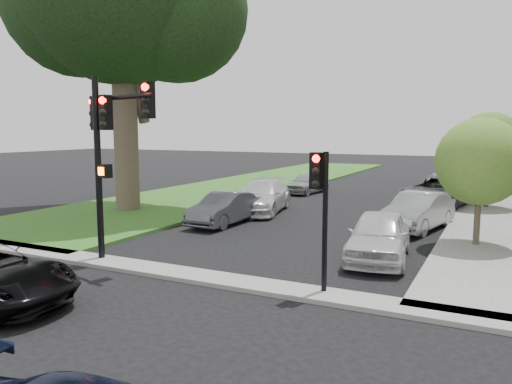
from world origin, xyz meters
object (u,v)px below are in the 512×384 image
at_px(car_parked_3, 444,183).
at_px(car_parked_6, 261,196).
at_px(traffic_signal_main, 109,135).
at_px(car_parked_0, 379,236).
at_px(traffic_signal_secondary, 321,196).
at_px(car_parked_1, 418,211).
at_px(small_tree_c, 492,152).
at_px(car_parked_4, 455,176).
at_px(car_parked_5, 225,208).
at_px(car_parked_2, 436,192).
at_px(car_parked_7, 307,183).
at_px(small_tree_b, 489,145).
at_px(small_tree_a, 480,162).

height_order(car_parked_3, car_parked_6, car_parked_3).
distance_m(traffic_signal_main, car_parked_0, 8.54).
bearing_deg(traffic_signal_secondary, car_parked_1, 84.58).
relative_size(traffic_signal_secondary, car_parked_0, 0.79).
xyz_separation_m(small_tree_c, car_parked_4, (-2.33, 4.04, -1.92)).
relative_size(car_parked_0, car_parked_4, 0.92).
bearing_deg(car_parked_1, car_parked_5, -149.82).
bearing_deg(car_parked_4, car_parked_2, -79.69).
bearing_deg(car_parked_1, car_parked_7, 144.31).
xyz_separation_m(small_tree_c, car_parked_2, (-2.27, -7.14, -1.81)).
xyz_separation_m(traffic_signal_secondary, car_parked_3, (0.65, 20.43, -1.63)).
bearing_deg(small_tree_b, car_parked_1, -107.99).
bearing_deg(car_parked_1, traffic_signal_main, -116.71).
distance_m(car_parked_3, car_parked_5, 15.44).
relative_size(small_tree_a, small_tree_c, 1.11).
bearing_deg(small_tree_b, traffic_signal_secondary, -100.94).
height_order(small_tree_c, car_parked_0, small_tree_c).
bearing_deg(car_parked_3, small_tree_c, 49.82).
bearing_deg(small_tree_b, traffic_signal_main, -120.79).
bearing_deg(car_parked_1, car_parked_3, 103.07).
bearing_deg(car_parked_5, car_parked_4, 70.96).
xyz_separation_m(small_tree_a, car_parked_2, (-2.27, 8.37, -2.09)).
distance_m(small_tree_c, car_parked_7, 11.31).
bearing_deg(small_tree_a, traffic_signal_secondary, -114.17).
distance_m(small_tree_b, small_tree_c, 6.37).
bearing_deg(car_parked_6, car_parked_2, 23.59).
bearing_deg(small_tree_a, car_parked_1, 134.53).
height_order(small_tree_b, car_parked_3, small_tree_b).
xyz_separation_m(car_parked_3, car_parked_5, (-7.18, -13.67, -0.10)).
xyz_separation_m(traffic_signal_main, car_parked_0, (6.98, 3.86, -3.04)).
bearing_deg(car_parked_5, traffic_signal_secondary, -44.74).
bearing_deg(small_tree_b, car_parked_7, 169.92).
bearing_deg(car_parked_5, car_parked_2, 50.49).
distance_m(car_parked_2, car_parked_7, 8.32).
distance_m(small_tree_c, car_parked_5, 18.51).
relative_size(car_parked_3, car_parked_6, 0.87).
distance_m(small_tree_a, small_tree_c, 15.52).
distance_m(car_parked_0, car_parked_4, 22.59).
relative_size(car_parked_1, car_parked_4, 0.94).
height_order(car_parked_5, car_parked_6, car_parked_6).
bearing_deg(car_parked_6, car_parked_3, 44.00).
bearing_deg(car_parked_3, car_parked_0, -79.91).
height_order(traffic_signal_main, car_parked_7, traffic_signal_main).
xyz_separation_m(traffic_signal_secondary, car_parked_4, (0.78, 26.49, -1.71)).
xyz_separation_m(traffic_signal_secondary, car_parked_7, (-7.06, 17.91, -1.75)).
xyz_separation_m(small_tree_a, car_parked_1, (-2.24, 2.28, -2.15)).
relative_size(small_tree_b, traffic_signal_main, 0.88).
xyz_separation_m(car_parked_0, car_parked_4, (0.26, 22.59, -0.05)).
relative_size(car_parked_0, car_parked_7, 1.14).
distance_m(traffic_signal_secondary, car_parked_4, 26.56).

